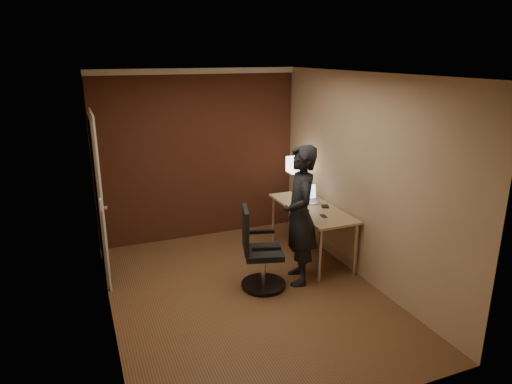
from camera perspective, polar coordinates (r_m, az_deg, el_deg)
room at (r=6.31m, az=-8.67°, el=4.59°), size 4.00×4.00×4.00m
desk at (r=6.22m, az=7.54°, el=-2.89°), size 0.60×1.50×0.73m
desk_lamp at (r=6.62m, az=5.02°, el=3.35°), size 0.22×0.22×0.54m
laptop at (r=6.35m, az=6.26°, el=-0.61°), size 0.38×0.33×0.23m
mouse at (r=5.96m, az=6.24°, el=-2.26°), size 0.07×0.11×0.03m
phone at (r=5.81m, az=8.44°, el=-2.98°), size 0.07×0.12×0.01m
wallet at (r=6.16m, az=8.63°, el=-1.78°), size 0.12×0.14×0.02m
office_chair at (r=5.42m, az=0.29°, el=-7.75°), size 0.55×0.61×0.99m
person at (r=5.45m, az=5.53°, el=-2.95°), size 0.56×0.71×1.70m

